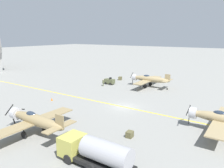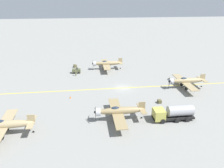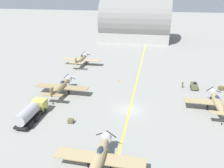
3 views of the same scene
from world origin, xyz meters
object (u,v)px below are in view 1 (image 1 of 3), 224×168
Objects in this scene: airplane_mid_right at (149,79)px; traffic_cone at (52,99)px; airplane_mid_left at (35,120)px; tow_tractor at (110,81)px; fuel_tanker at (95,152)px; supply_crate_by_tanker at (120,78)px; supply_crate_mid_lane at (130,134)px; ground_crew_walking at (103,82)px.

airplane_mid_right is 21.82× the size of traffic_cone.
airplane_mid_left is (-32.16, 1.03, 0.00)m from airplane_mid_right.
tow_tractor is 18.30m from traffic_cone.
supply_crate_by_tanker is at bearing 28.54° from fuel_tanker.
fuel_tanker is 7.27× the size of supply_crate_by_tanker.
airplane_mid_left is 10.91× the size of supply_crate_by_tanker.
traffic_cone is at bearing 75.79° from supply_crate_mid_lane.
supply_crate_mid_lane is at bearing -104.21° from traffic_cone.
airplane_mid_left is at bearing 83.51° from fuel_tanker.
airplane_mid_right is 10.91× the size of supply_crate_by_tanker.
tow_tractor is at bearing -174.37° from supply_crate_by_tanker.
ground_crew_walking is (26.79, 9.00, -1.09)m from airplane_mid_left.
supply_crate_by_tanker reaches higher than supply_crate_mid_lane.
airplane_mid_left is 36.90m from supply_crate_by_tanker.
fuel_tanker is at bearing -148.30° from airplane_mid_right.
airplane_mid_right is 4.62× the size of tow_tractor.
supply_crate_mid_lane is (6.08, -10.28, -1.63)m from airplane_mid_left.
airplane_mid_left reaches higher than supply_crate_mid_lane.
traffic_cone is (-15.60, 0.93, -0.65)m from ground_crew_walking.
supply_crate_mid_lane is at bearing -137.06° from ground_crew_walking.
airplane_mid_right is at bearing 19.53° from supply_crate_mid_lane.
fuel_tanker is 4.72× the size of ground_crew_walking.
fuel_tanker is 3.08× the size of tow_tractor.
airplane_mid_right is at bearing -61.82° from ground_crew_walking.
ground_crew_walking is 28.30m from supply_crate_mid_lane.
fuel_tanker reaches higher than ground_crew_walking.
tow_tractor is at bearing -2.31° from ground_crew_walking.
airplane_mid_right is 34.69m from fuel_tanker.
fuel_tanker reaches higher than tow_tractor.
traffic_cone is at bearing 58.79° from fuel_tanker.
airplane_mid_left is at bearing -138.43° from traffic_cone.
tow_tractor is 6.21m from supply_crate_by_tanker.
airplane_mid_left is 12.05m from supply_crate_mid_lane.
supply_crate_by_tanker is 2.00× the size of traffic_cone.
tow_tractor is (30.65, 19.41, -0.72)m from fuel_tanker.
airplane_mid_left is at bearing -163.20° from tow_tractor.
airplane_mid_left reaches higher than fuel_tanker.
fuel_tanker is (-33.36, -9.50, -0.50)m from airplane_mid_right.
supply_crate_by_tanker is 1.19× the size of supply_crate_mid_lane.
fuel_tanker is (-1.20, -10.52, -0.50)m from airplane_mid_left.
airplane_mid_left reaches higher than supply_crate_by_tanker.
supply_crate_by_tanker reaches higher than traffic_cone.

